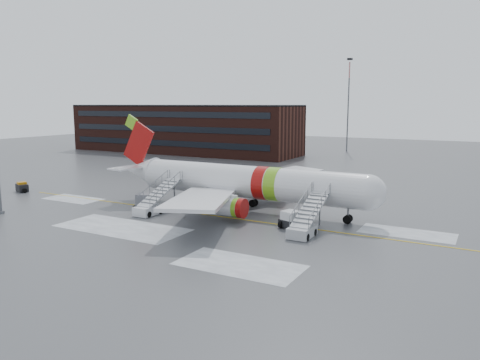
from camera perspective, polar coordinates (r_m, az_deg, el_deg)
The scene contains 9 objects.
ground at distance 53.86m, azimuth -2.20°, elevation -4.22°, with size 260.00×260.00×0.00m, color #494C4F.
airliner at distance 55.37m, azimuth 0.14°, elevation -0.23°, with size 35.03×32.97×11.18m.
airstair_fwd at distance 45.70m, azimuth 7.92°, elevation -5.38°, with size 2.05×7.70×3.48m.
airstair_aft at distance 54.98m, azimuth -10.64°, elevation -2.95°, with size 2.05×7.70×3.48m.
pushback_tug at distance 47.97m, azimuth 6.52°, elevation -4.99°, with size 3.47×3.01×1.78m.
uld_container at distance 57.90m, azimuth -11.61°, elevation -2.59°, with size 2.53×2.10×1.80m.
baggage_tractor at distance 74.49m, azimuth -25.03°, elevation -0.84°, with size 2.89×1.93×1.42m.
terminal_building at distance 123.28m, azimuth -7.03°, elevation 6.25°, with size 62.00×16.11×12.30m.
light_mast_far_n at distance 127.76m, azimuth 13.08°, elevation 9.62°, with size 1.20×1.20×24.25m.
Camera 1 is at (27.03, -44.86, 12.56)m, focal length 35.00 mm.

